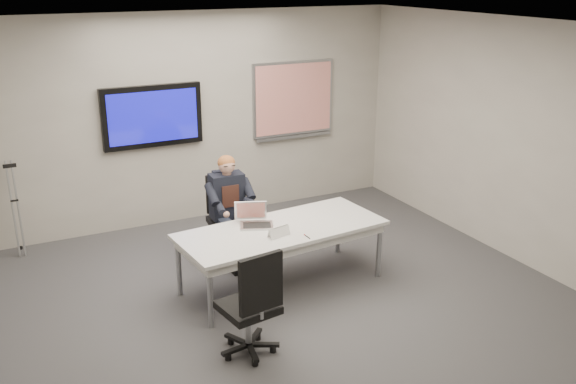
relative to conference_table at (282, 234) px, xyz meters
name	(u,v)px	position (x,y,z in m)	size (l,w,h in m)	color
floor	(290,314)	(-0.21, -0.61, -0.61)	(6.00, 6.00, 0.02)	#363538
ceiling	(290,29)	(-0.21, -0.61, 2.19)	(6.00, 6.00, 0.02)	white
wall_back	(189,119)	(-0.21, 2.39, 0.79)	(6.00, 0.02, 2.80)	#9D988E
wall_front	(540,339)	(-0.21, -3.61, 0.79)	(6.00, 0.02, 2.80)	#9D988E
wall_right	(526,145)	(2.79, -0.61, 0.79)	(0.02, 6.00, 2.80)	#9D988E
conference_table	(282,234)	(0.00, 0.00, 0.00)	(2.29, 1.12, 0.68)	silver
tv_display	(152,116)	(-0.71, 2.34, 0.89)	(1.30, 0.09, 0.80)	black
whiteboard	(293,100)	(1.34, 2.36, 0.92)	(1.25, 0.08, 1.10)	#919399
office_chair_far	(226,230)	(-0.23, 1.05, -0.30)	(0.51, 0.51, 0.97)	black
office_chair_near	(251,322)	(-0.83, -1.08, -0.28)	(0.57, 0.57, 1.04)	black
seated_person	(233,221)	(-0.24, 0.82, -0.09)	(0.40, 0.68, 1.27)	#212737
crutch	(15,207)	(-2.48, 2.19, 0.00)	(0.16, 0.32, 1.20)	#9B9EA2
laptop	(254,219)	(-0.23, 0.21, 0.14)	(0.41, 0.44, 0.25)	#BCBCBF
name_tent	(279,231)	(-0.13, -0.19, 0.13)	(0.25, 0.07, 0.10)	silver
pen	(307,236)	(0.12, -0.34, 0.08)	(0.01, 0.01, 0.12)	black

